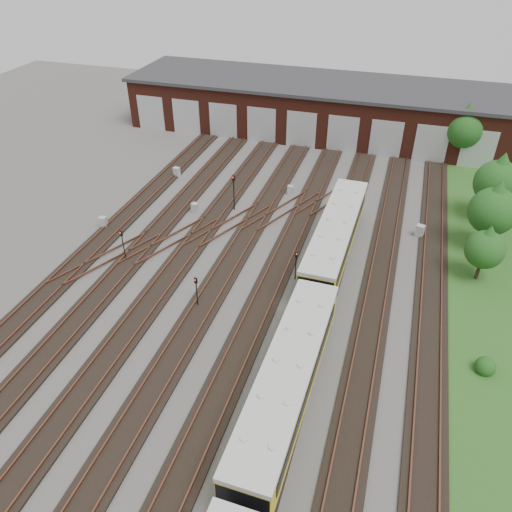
% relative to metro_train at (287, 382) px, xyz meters
% --- Properties ---
extents(ground, '(120.00, 120.00, 0.00)m').
position_rel_metro_train_xyz_m(ground, '(-6.00, 3.93, -1.94)').
color(ground, '#494644').
rests_on(ground, ground).
extents(track_network, '(30.40, 70.00, 0.33)m').
position_rel_metro_train_xyz_m(track_network, '(-6.17, 4.52, -1.84)').
color(track_network, black).
rests_on(track_network, ground).
extents(maintenance_shed, '(51.00, 12.50, 6.35)m').
position_rel_metro_train_xyz_m(maintenance_shed, '(-6.01, 43.90, 1.26)').
color(maintenance_shed, '#4A1C12').
rests_on(maintenance_shed, ground).
extents(grass_verge, '(8.00, 55.00, 0.05)m').
position_rel_metro_train_xyz_m(grass_verge, '(13.00, 13.93, -1.92)').
color(grass_verge, '#1D4818').
rests_on(grass_verge, ground).
extents(metro_train, '(3.06, 47.29, 3.15)m').
position_rel_metro_train_xyz_m(metro_train, '(0.00, 0.00, 0.00)').
color(metro_train, black).
rests_on(metro_train, ground).
extents(signal_mast_0, '(0.25, 0.24, 2.94)m').
position_rel_metro_train_xyz_m(signal_mast_0, '(-16.39, 10.16, -0.07)').
color(signal_mast_0, black).
rests_on(signal_mast_0, ground).
extents(signal_mast_1, '(0.25, 0.24, 2.65)m').
position_rel_metro_train_xyz_m(signal_mast_1, '(-8.44, 6.62, -0.24)').
color(signal_mast_1, black).
rests_on(signal_mast_1, ground).
extents(signal_mast_2, '(0.29, 0.28, 3.64)m').
position_rel_metro_train_xyz_m(signal_mast_2, '(-10.64, 21.01, 0.37)').
color(signal_mast_2, black).
rests_on(signal_mast_2, ground).
extents(signal_mast_3, '(0.26, 0.24, 2.60)m').
position_rel_metro_train_xyz_m(signal_mast_3, '(-2.37, 11.99, -0.27)').
color(signal_mast_3, black).
rests_on(signal_mast_3, ground).
extents(relay_cabinet_0, '(0.72, 0.63, 1.08)m').
position_rel_metro_train_xyz_m(relay_cabinet_0, '(-21.00, 14.32, -1.41)').
color(relay_cabinet_0, '#A5A8AA').
rests_on(relay_cabinet_0, ground).
extents(relay_cabinet_1, '(0.71, 0.62, 1.05)m').
position_rel_metro_train_xyz_m(relay_cabinet_1, '(-19.05, 26.01, -1.42)').
color(relay_cabinet_1, '#A5A8AA').
rests_on(relay_cabinet_1, ground).
extents(relay_cabinet_2, '(0.69, 0.62, 0.99)m').
position_rel_metro_train_xyz_m(relay_cabinet_2, '(-14.07, 19.34, -1.45)').
color(relay_cabinet_2, '#A5A8AA').
rests_on(relay_cabinet_2, ground).
extents(relay_cabinet_3, '(0.61, 0.52, 0.94)m').
position_rel_metro_train_xyz_m(relay_cabinet_3, '(-6.21, 25.71, -1.47)').
color(relay_cabinet_3, '#A5A8AA').
rests_on(relay_cabinet_3, ground).
extents(relay_cabinet_4, '(0.83, 0.76, 1.14)m').
position_rel_metro_train_xyz_m(relay_cabinet_4, '(6.75, 21.36, -1.37)').
color(relay_cabinet_4, '#A5A8AA').
rests_on(relay_cabinet_4, ground).
extents(tree_0, '(4.23, 4.23, 7.01)m').
position_rel_metro_train_xyz_m(tree_0, '(10.22, 38.93, 2.56)').
color(tree_0, black).
rests_on(tree_0, ground).
extents(tree_1, '(3.95, 3.95, 6.55)m').
position_rel_metro_train_xyz_m(tree_1, '(12.00, 20.92, 2.26)').
color(tree_1, black).
rests_on(tree_1, ground).
extents(tree_2, '(4.09, 4.09, 6.77)m').
position_rel_metro_train_xyz_m(tree_2, '(12.68, 26.26, 2.41)').
color(tree_2, black).
rests_on(tree_2, ground).
extents(tree_3, '(2.98, 2.98, 4.94)m').
position_rel_metro_train_xyz_m(tree_3, '(11.32, 16.27, 1.23)').
color(tree_3, black).
rests_on(tree_3, ground).
extents(bush_0, '(1.28, 1.28, 1.28)m').
position_rel_metro_train_xyz_m(bush_0, '(11.36, 6.21, -1.30)').
color(bush_0, '#1C4714').
rests_on(bush_0, ground).
extents(bush_1, '(1.16, 1.16, 1.16)m').
position_rel_metro_train_xyz_m(bush_1, '(12.30, 28.43, -1.37)').
color(bush_1, '#1C4714').
rests_on(bush_1, ground).
extents(bush_2, '(1.29, 1.29, 1.29)m').
position_rel_metro_train_xyz_m(bush_2, '(12.77, 38.72, -1.30)').
color(bush_2, '#1C4714').
rests_on(bush_2, ground).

